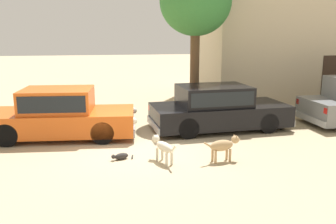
# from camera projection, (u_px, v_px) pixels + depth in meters

# --- Properties ---
(ground_plane) EXTENTS (80.00, 80.00, 0.00)m
(ground_plane) POSITION_uv_depth(u_px,v_px,m) (134.00, 148.00, 9.61)
(ground_plane) COLOR tan
(parked_sedan_nearest) EXTENTS (4.51, 2.05, 1.45)m
(parked_sedan_nearest) POSITION_uv_depth(u_px,v_px,m) (60.00, 114.00, 10.41)
(parked_sedan_nearest) COLOR #D15619
(parked_sedan_nearest) RESTS_ON ground_plane
(parked_sedan_second) EXTENTS (4.51, 2.12, 1.40)m
(parked_sedan_second) POSITION_uv_depth(u_px,v_px,m) (217.00, 107.00, 11.31)
(parked_sedan_second) COLOR black
(parked_sedan_second) RESTS_ON ground_plane
(stray_dog_spotted) EXTENTS (0.48, 0.98, 0.62)m
(stray_dog_spotted) POSITION_uv_depth(u_px,v_px,m) (163.00, 146.00, 8.48)
(stray_dog_spotted) COLOR beige
(stray_dog_spotted) RESTS_ON ground_plane
(stray_dog_tan) EXTENTS (0.98, 0.32, 0.64)m
(stray_dog_tan) POSITION_uv_depth(u_px,v_px,m) (224.00, 145.00, 8.51)
(stray_dog_tan) COLOR tan
(stray_dog_tan) RESTS_ON ground_plane
(stray_cat) EXTENTS (0.54, 0.30, 0.16)m
(stray_cat) POSITION_uv_depth(u_px,v_px,m) (121.00, 156.00, 8.70)
(stray_cat) COLOR #2D2B28
(stray_cat) RESTS_ON ground_plane
(acacia_tree_left) EXTENTS (2.46, 2.22, 5.23)m
(acacia_tree_left) POSITION_uv_depth(u_px,v_px,m) (196.00, 3.00, 12.14)
(acacia_tree_left) COLOR brown
(acacia_tree_left) RESTS_ON ground_plane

